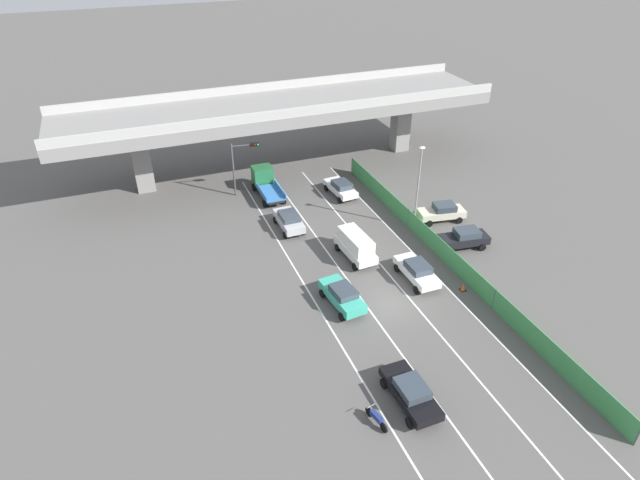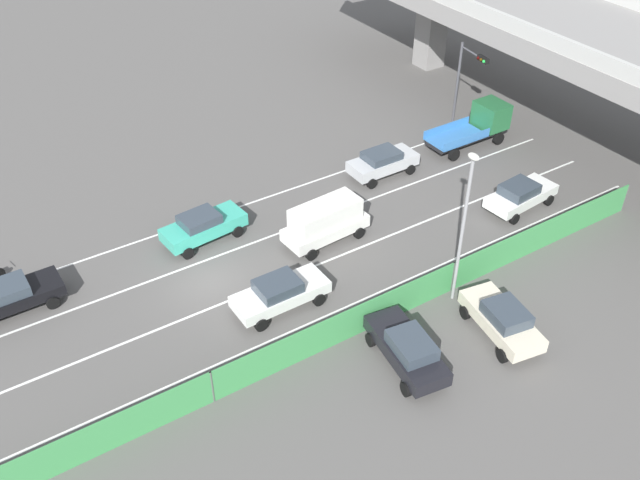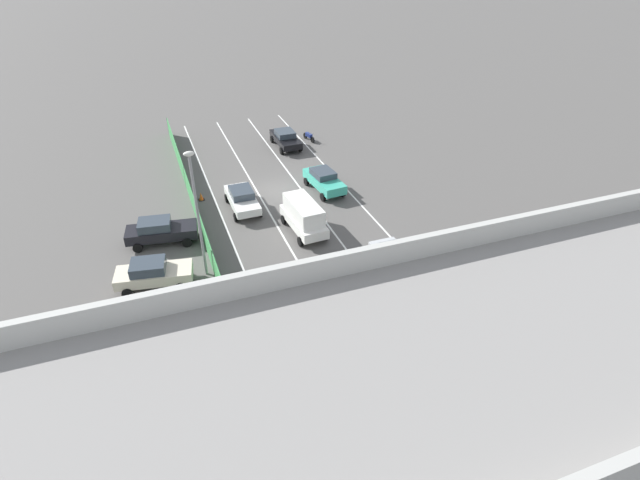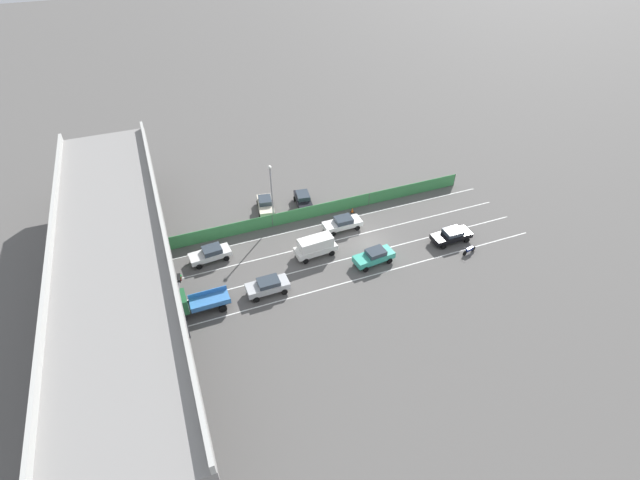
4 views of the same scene
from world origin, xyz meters
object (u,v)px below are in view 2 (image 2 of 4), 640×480
Objects in this scene: car_hatchback_white at (280,292)px; parked_sedan_dark at (407,349)px; car_van_white at (325,221)px; car_sedan_black at (10,296)px; traffic_light at (467,72)px; car_sedan_silver at (383,162)px; traffic_cone at (261,358)px; parked_sedan_cream at (502,319)px; street_lamp at (464,217)px; car_taxi_teal at (203,226)px; car_sedan_white at (520,194)px; flatbed_truck_blue at (480,124)px.

car_hatchback_white is 6.73m from parked_sedan_dark.
car_sedan_black is (-3.40, -15.43, -0.42)m from car_van_white.
car_sedan_silver is at bearing -75.64° from traffic_light.
traffic_cone is at bearing -61.82° from traffic_light.
car_hatchback_white is at bearing -133.15° from parked_sedan_cream.
traffic_cone is at bearing -97.20° from street_lamp.
traffic_light reaches higher than parked_sedan_cream.
parked_sedan_dark is at bearing 24.00° from car_hatchback_white.
car_taxi_teal is at bearing 169.57° from traffic_cone.
traffic_cone is at bearing -43.05° from car_hatchback_white.
traffic_cone is at bearing -54.87° from car_sedan_silver.
street_lamp is at bearing -43.01° from traffic_light.
car_sedan_black is 21.33m from street_lamp.
flatbed_truck_blue is at bearing 154.15° from car_sedan_white.
car_hatchback_white is at bearing -55.18° from car_van_white.
traffic_cone is (9.36, 8.23, -0.57)m from car_sedan_black.
car_sedan_silver is 0.90× the size of parked_sedan_dark.
car_sedan_black is at bearing -138.69° from traffic_cone.
parked_sedan_cream is at bearing -36.74° from traffic_light.
car_sedan_white is at bearing 89.57° from car_hatchback_white.
car_taxi_teal is 0.82× the size of flatbed_truck_blue.
traffic_light is at bearing 136.99° from street_lamp.
car_sedan_black is 9.98m from car_taxi_teal.
car_sedan_white is 0.97× the size of car_sedan_black.
car_sedan_black is 7.50× the size of traffic_cone.
car_van_white is 0.84× the size of traffic_light.
car_hatchback_white is 0.96× the size of parked_sedan_dark.
car_hatchback_white is at bearing -65.00° from traffic_light.
car_sedan_white is at bearing 75.64° from car_sedan_black.
car_hatchback_white is at bearing -70.03° from flatbed_truck_blue.
car_taxi_teal is 7.39× the size of traffic_cone.
car_taxi_teal is 16.10m from parked_sedan_cream.
car_hatchback_white is (3.25, -4.67, -0.40)m from car_van_white.
car_van_white is 0.99× the size of parked_sedan_dark.
parked_sedan_cream is at bearing 46.85° from car_hatchback_white.
car_van_white is 1.04× the size of car_sedan_white.
car_van_white is at bearing -68.49° from traffic_light.
car_taxi_teal is 0.58× the size of street_lamp.
street_lamp is at bearing 59.61° from car_sedan_black.
car_sedan_silver is at bearing -148.02° from car_sedan_white.
traffic_cone is (9.69, -13.77, -0.63)m from car_sedan_silver.
car_hatchback_white is 15.67m from car_sedan_white.
parked_sedan_dark is 0.60× the size of street_lamp.
traffic_light is at bearing 111.51° from car_van_white.
street_lamp reaches higher than flatbed_truck_blue.
traffic_light is at bearing 157.41° from car_sedan_white.
car_van_white is 15.81m from car_sedan_black.
flatbed_truck_blue reaches higher than car_van_white.
car_sedan_silver is 14.49m from parked_sedan_cream.
parked_sedan_dark reaches higher than car_sedan_silver.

